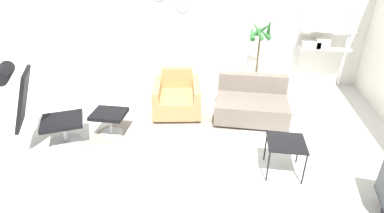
{
  "coord_description": "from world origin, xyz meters",
  "views": [
    {
      "loc": [
        0.74,
        -3.84,
        2.61
      ],
      "look_at": [
        0.16,
        0.11,
        0.55
      ],
      "focal_mm": 28.0,
      "sensor_mm": 36.0,
      "label": 1
    }
  ],
  "objects": [
    {
      "name": "couch_low",
      "position": [
        1.09,
        0.92,
        0.25
      ],
      "size": [
        1.23,
        0.93,
        0.7
      ],
      "rotation": [
        0.0,
        0.0,
        3.12
      ],
      "color": "black",
      "rests_on": "ground_plane"
    },
    {
      "name": "potted_plant",
      "position": [
        1.22,
        2.08,
        0.69
      ],
      "size": [
        0.55,
        0.56,
        1.56
      ],
      "color": "silver",
      "rests_on": "ground_plane"
    },
    {
      "name": "wall_back",
      "position": [
        -0.0,
        2.72,
        1.4
      ],
      "size": [
        12.0,
        0.09,
        2.8
      ],
      "color": "silver",
      "rests_on": "ground_plane"
    },
    {
      "name": "shelf_unit",
      "position": [
        2.47,
        2.47,
        1.04
      ],
      "size": [
        1.0,
        0.28,
        1.75
      ],
      "color": "#BCBCC1",
      "rests_on": "ground_plane"
    },
    {
      "name": "ottoman",
      "position": [
        -1.14,
        0.02,
        0.3
      ],
      "size": [
        0.52,
        0.44,
        0.4
      ],
      "color": "#BCBCC1",
      "rests_on": "ground_plane"
    },
    {
      "name": "lounge_chair",
      "position": [
        -2.02,
        -0.42,
        0.72
      ],
      "size": [
        1.08,
        0.88,
        1.29
      ],
      "rotation": [
        0.0,
        0.0,
        -1.11
      ],
      "color": "#BCBCC1",
      "rests_on": "ground_plane"
    },
    {
      "name": "side_table",
      "position": [
        1.47,
        -0.53,
        0.43
      ],
      "size": [
        0.48,
        0.48,
        0.47
      ],
      "color": "black",
      "rests_on": "ground_plane"
    },
    {
      "name": "armchair_red",
      "position": [
        -0.23,
        0.95,
        0.27
      ],
      "size": [
        0.96,
        1.04,
        0.73
      ],
      "rotation": [
        0.0,
        0.0,
        3.31
      ],
      "color": "silver",
      "rests_on": "ground_plane"
    },
    {
      "name": "ground_plane",
      "position": [
        0.0,
        0.0,
        0.0
      ],
      "size": [
        12.0,
        12.0,
        0.0
      ],
      "primitive_type": "plane",
      "color": "silver"
    },
    {
      "name": "round_rug",
      "position": [
        -0.14,
        -0.29,
        0.0
      ],
      "size": [
        2.59,
        2.59,
        0.01
      ],
      "color": "gray",
      "rests_on": "ground_plane"
    }
  ]
}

